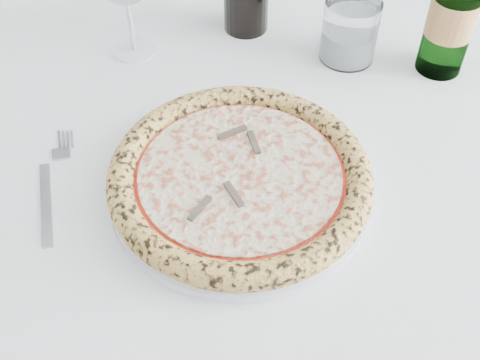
{
  "coord_description": "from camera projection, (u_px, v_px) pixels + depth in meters",
  "views": [
    {
      "loc": [
        0.01,
        -0.37,
        1.32
      ],
      "look_at": [
        -0.0,
        0.12,
        0.78
      ],
      "focal_mm": 45.0,
      "sensor_mm": 36.0,
      "label": 1
    }
  ],
  "objects": [
    {
      "name": "fork",
      "position": [
        51.0,
        187.0,
        0.75
      ],
      "size": [
        0.05,
        0.19,
        0.0
      ],
      "color": "gray",
      "rests_on": "dining_table"
    },
    {
      "name": "tumbler",
      "position": [
        349.0,
        34.0,
        0.9
      ],
      "size": [
        0.08,
        0.08,
        0.09
      ],
      "color": "white",
      "rests_on": "dining_table"
    },
    {
      "name": "pizza",
      "position": [
        240.0,
        176.0,
        0.72
      ],
      "size": [
        0.32,
        0.32,
        0.03
      ],
      "color": "#E49A5D",
      "rests_on": "plate"
    },
    {
      "name": "plate",
      "position": [
        240.0,
        186.0,
        0.74
      ],
      "size": [
        0.32,
        0.32,
        0.02
      ],
      "color": "white",
      "rests_on": "dining_table"
    },
    {
      "name": "beer_bottle",
      "position": [
        455.0,
        6.0,
        0.83
      ],
      "size": [
        0.07,
        0.07,
        0.26
      ],
      "color": "#295725",
      "rests_on": "dining_table"
    },
    {
      "name": "dining_table",
      "position": [
        241.0,
        179.0,
        0.88
      ],
      "size": [
        1.44,
        0.86,
        0.76
      ],
      "color": "brown",
      "rests_on": "floor"
    }
  ]
}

